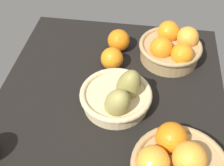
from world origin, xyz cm
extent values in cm
cube|color=black|center=(0.00, 0.00, 1.50)|extent=(84.00, 72.00, 3.00)
cylinder|color=tan|center=(-23.07, 17.92, 5.85)|extent=(20.32, 20.32, 5.69)
torus|color=tan|center=(-23.07, 17.92, 8.69)|extent=(21.97, 21.97, 1.65)
sphere|color=orange|center=(-19.36, 14.60, 10.22)|extent=(7.69, 7.69, 7.69)
sphere|color=orange|center=(-28.28, 16.85, 10.80)|extent=(7.69, 7.69, 7.69)
sphere|color=orange|center=(-17.53, 21.59, 9.74)|extent=(7.69, 7.69, 7.69)
sphere|color=#F49E33|center=(-26.40, 23.57, 10.32)|extent=(7.69, 7.69, 7.69)
cylinder|color=#D3BC8C|center=(0.95, 2.05, 5.27)|extent=(20.03, 20.03, 4.54)
torus|color=#D3BC8C|center=(0.95, 2.05, 7.54)|extent=(21.89, 21.89, 1.86)
ellipsoid|color=#9E934C|center=(6.26, 3.15, 9.47)|extent=(11.64, 12.60, 12.96)
ellipsoid|color=olive|center=(-0.81, 5.53, 9.25)|extent=(7.29, 9.82, 14.09)
sphere|color=orange|center=(15.46, 18.39, 9.29)|extent=(8.33, 8.33, 8.33)
sphere|color=#F49E33|center=(21.43, 22.47, 10.53)|extent=(8.33, 8.33, 8.33)
sphere|color=#F49E33|center=(23.02, 14.00, 9.29)|extent=(8.33, 8.33, 8.33)
sphere|color=orange|center=(-25.41, -0.57, 7.06)|extent=(8.11, 8.11, 8.11)
sphere|color=orange|center=(-15.42, -1.56, 6.86)|extent=(7.73, 7.73, 7.73)
camera|label=1|loc=(59.05, 9.42, 72.88)|focal=47.01mm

